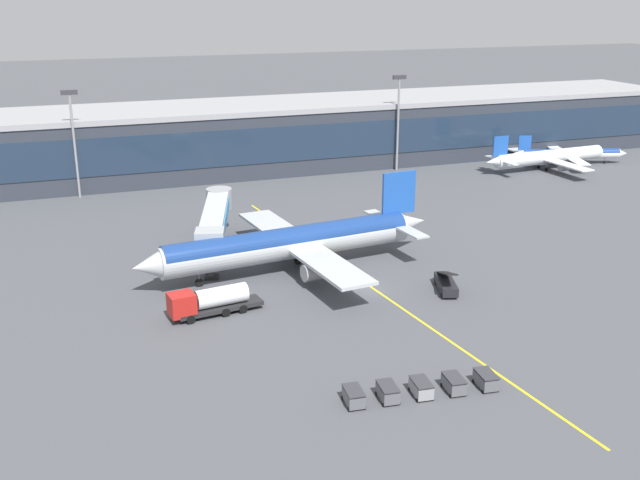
{
  "coord_description": "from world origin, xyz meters",
  "views": [
    {
      "loc": [
        -34.58,
        -78.13,
        35.14
      ],
      "look_at": [
        -3.55,
        7.57,
        4.5
      ],
      "focal_mm": 41.85,
      "sensor_mm": 36.0,
      "label": 1
    }
  ],
  "objects_px": {
    "main_airliner": "(291,243)",
    "commuter_jet_near": "(549,157)",
    "baggage_cart_0": "(354,396)",
    "baggage_cart_1": "(388,392)",
    "baggage_cart_4": "(486,380)",
    "baggage_cart_3": "(454,384)",
    "baggage_cart_2": "(421,388)",
    "belt_loader": "(446,283)",
    "commuter_jet_far": "(570,154)",
    "fuel_tanker": "(209,301)"
  },
  "relations": [
    {
      "from": "baggage_cart_2",
      "to": "commuter_jet_far",
      "type": "xyz_separation_m",
      "value": [
        73.58,
        74.76,
        1.45
      ]
    },
    {
      "from": "baggage_cart_3",
      "to": "commuter_jet_near",
      "type": "distance_m",
      "value": 96.35
    },
    {
      "from": "baggage_cart_1",
      "to": "baggage_cart_0",
      "type": "bearing_deg",
      "value": 173.87
    },
    {
      "from": "baggage_cart_2",
      "to": "baggage_cart_4",
      "type": "xyz_separation_m",
      "value": [
        6.36,
        -0.68,
        0.0
      ]
    },
    {
      "from": "baggage_cart_0",
      "to": "baggage_cart_3",
      "type": "xyz_separation_m",
      "value": [
        9.55,
        -1.03,
        0.0
      ]
    },
    {
      "from": "baggage_cart_3",
      "to": "commuter_jet_far",
      "type": "height_order",
      "value": "commuter_jet_far"
    },
    {
      "from": "fuel_tanker",
      "to": "commuter_jet_far",
      "type": "height_order",
      "value": "commuter_jet_far"
    },
    {
      "from": "main_airliner",
      "to": "commuter_jet_near",
      "type": "xyz_separation_m",
      "value": [
        67.77,
        37.79,
        -1.25
      ]
    },
    {
      "from": "belt_loader",
      "to": "fuel_tanker",
      "type": "bearing_deg",
      "value": 174.63
    },
    {
      "from": "baggage_cart_0",
      "to": "baggage_cart_2",
      "type": "bearing_deg",
      "value": -6.13
    },
    {
      "from": "baggage_cart_4",
      "to": "commuter_jet_near",
      "type": "height_order",
      "value": "commuter_jet_near"
    },
    {
      "from": "belt_loader",
      "to": "commuter_jet_near",
      "type": "bearing_deg",
      "value": 44.39
    },
    {
      "from": "baggage_cart_4",
      "to": "baggage_cart_0",
      "type": "bearing_deg",
      "value": 173.87
    },
    {
      "from": "baggage_cart_0",
      "to": "baggage_cart_1",
      "type": "height_order",
      "value": "same"
    },
    {
      "from": "baggage_cart_0",
      "to": "commuter_jet_far",
      "type": "height_order",
      "value": "commuter_jet_far"
    },
    {
      "from": "baggage_cart_0",
      "to": "baggage_cart_2",
      "type": "xyz_separation_m",
      "value": [
        6.36,
        -0.68,
        0.0
      ]
    },
    {
      "from": "main_airliner",
      "to": "baggage_cart_1",
      "type": "height_order",
      "value": "main_airliner"
    },
    {
      "from": "baggage_cart_3",
      "to": "fuel_tanker",
      "type": "bearing_deg",
      "value": 125.83
    },
    {
      "from": "baggage_cart_1",
      "to": "fuel_tanker",
      "type": "bearing_deg",
      "value": 115.38
    },
    {
      "from": "fuel_tanker",
      "to": "commuter_jet_far",
      "type": "distance_m",
      "value": 101.57
    },
    {
      "from": "baggage_cart_4",
      "to": "baggage_cart_3",
      "type": "bearing_deg",
      "value": 173.87
    },
    {
      "from": "baggage_cart_3",
      "to": "commuter_jet_far",
      "type": "xyz_separation_m",
      "value": [
        70.4,
        75.11,
        1.45
      ]
    },
    {
      "from": "fuel_tanker",
      "to": "commuter_jet_far",
      "type": "bearing_deg",
      "value": 29.97
    },
    {
      "from": "main_airliner",
      "to": "fuel_tanker",
      "type": "bearing_deg",
      "value": -141.36
    },
    {
      "from": "baggage_cart_3",
      "to": "commuter_jet_near",
      "type": "xyz_separation_m",
      "value": [
        63.27,
        72.64,
        1.83
      ]
    },
    {
      "from": "baggage_cart_2",
      "to": "baggage_cart_3",
      "type": "height_order",
      "value": "same"
    },
    {
      "from": "belt_loader",
      "to": "commuter_jet_far",
      "type": "bearing_deg",
      "value": 42.07
    },
    {
      "from": "baggage_cart_1",
      "to": "commuter_jet_far",
      "type": "distance_m",
      "value": 106.92
    },
    {
      "from": "belt_loader",
      "to": "baggage_cart_2",
      "type": "relative_size",
      "value": 2.49
    },
    {
      "from": "belt_loader",
      "to": "baggage_cart_4",
      "type": "distance_m",
      "value": 23.42
    },
    {
      "from": "baggage_cart_4",
      "to": "fuel_tanker",
      "type": "bearing_deg",
      "value": 130.06
    },
    {
      "from": "belt_loader",
      "to": "commuter_jet_far",
      "type": "distance_m",
      "value": 79.76
    },
    {
      "from": "baggage_cart_4",
      "to": "main_airliner",
      "type": "bearing_deg",
      "value": 102.32
    },
    {
      "from": "main_airliner",
      "to": "commuter_jet_far",
      "type": "height_order",
      "value": "main_airliner"
    },
    {
      "from": "main_airliner",
      "to": "baggage_cart_2",
      "type": "bearing_deg",
      "value": -87.81
    },
    {
      "from": "fuel_tanker",
      "to": "baggage_cart_3",
      "type": "height_order",
      "value": "fuel_tanker"
    },
    {
      "from": "fuel_tanker",
      "to": "belt_loader",
      "type": "relative_size",
      "value": 1.58
    },
    {
      "from": "belt_loader",
      "to": "baggage_cart_4",
      "type": "xyz_separation_m",
      "value": [
        -8.02,
        -22.01,
        -0.21
      ]
    },
    {
      "from": "belt_loader",
      "to": "baggage_cart_3",
      "type": "xyz_separation_m",
      "value": [
        -11.2,
        -21.67,
        -0.21
      ]
    },
    {
      "from": "baggage_cart_1",
      "to": "commuter_jet_near",
      "type": "bearing_deg",
      "value": 45.94
    },
    {
      "from": "fuel_tanker",
      "to": "baggage_cart_1",
      "type": "height_order",
      "value": "fuel_tanker"
    },
    {
      "from": "baggage_cart_1",
      "to": "commuter_jet_far",
      "type": "height_order",
      "value": "commuter_jet_far"
    },
    {
      "from": "baggage_cart_2",
      "to": "baggage_cart_0",
      "type": "bearing_deg",
      "value": 173.87
    },
    {
      "from": "baggage_cart_2",
      "to": "baggage_cart_1",
      "type": "bearing_deg",
      "value": 173.87
    },
    {
      "from": "baggage_cart_4",
      "to": "commuter_jet_near",
      "type": "xyz_separation_m",
      "value": [
        60.09,
        72.98,
        1.83
      ]
    },
    {
      "from": "baggage_cart_2",
      "to": "commuter_jet_near",
      "type": "distance_m",
      "value": 98.21
    },
    {
      "from": "belt_loader",
      "to": "main_airliner",
      "type": "bearing_deg",
      "value": 139.99
    },
    {
      "from": "main_airliner",
      "to": "baggage_cart_3",
      "type": "distance_m",
      "value": 35.27
    },
    {
      "from": "main_airliner",
      "to": "commuter_jet_far",
      "type": "xyz_separation_m",
      "value": [
        74.9,
        40.26,
        -1.63
      ]
    },
    {
      "from": "baggage_cart_2",
      "to": "baggage_cart_3",
      "type": "xyz_separation_m",
      "value": [
        3.18,
        -0.34,
        0.0
      ]
    }
  ]
}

